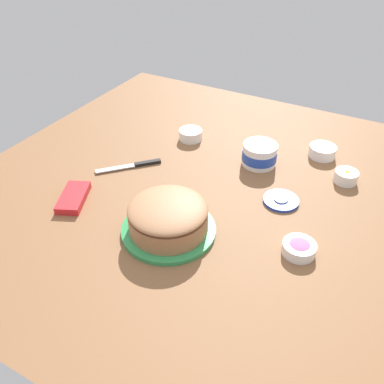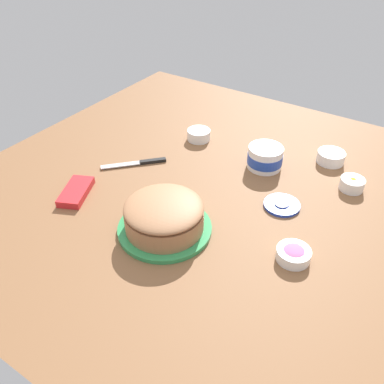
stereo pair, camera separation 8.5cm
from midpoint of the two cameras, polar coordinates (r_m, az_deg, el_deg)
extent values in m
plane|color=brown|center=(1.38, -0.23, 0.76)|extent=(1.54, 1.54, 0.00)
cylinder|color=#339351|center=(1.20, -5.28, -5.30)|extent=(0.28, 0.28, 0.01)
cylinder|color=#DBB77A|center=(1.18, -5.37, -4.14)|extent=(0.21, 0.21, 0.05)
cylinder|color=#9E6B47|center=(1.18, -5.38, -3.96)|extent=(0.23, 0.23, 0.06)
ellipsoid|color=#9E6B47|center=(1.15, -5.50, -2.44)|extent=(0.23, 0.23, 0.04)
cylinder|color=white|center=(1.49, 7.76, 5.20)|extent=(0.12, 0.12, 0.08)
cylinder|color=#2347B2|center=(1.49, 7.75, 5.07)|extent=(0.12, 0.12, 0.04)
cylinder|color=#9E6B47|center=(1.47, 7.87, 6.32)|extent=(0.11, 0.11, 0.01)
cylinder|color=#233DAD|center=(1.33, 10.51, -1.21)|extent=(0.11, 0.11, 0.01)
ellipsoid|color=white|center=(1.33, 10.54, -0.94)|extent=(0.05, 0.05, 0.01)
cube|color=silver|center=(1.49, -12.25, 3.19)|extent=(0.12, 0.11, 0.00)
cube|color=black|center=(1.50, -7.81, 4.00)|extent=(0.08, 0.08, 0.01)
cylinder|color=white|center=(1.59, 16.23, 5.43)|extent=(0.10, 0.10, 0.04)
cylinder|color=green|center=(1.59, 16.24, 5.45)|extent=(0.08, 0.08, 0.01)
ellipsoid|color=green|center=(1.59, 16.28, 5.67)|extent=(0.07, 0.07, 0.02)
cylinder|color=white|center=(1.16, 12.63, -7.73)|extent=(0.09, 0.09, 0.03)
cylinder|color=pink|center=(1.15, 12.66, -7.56)|extent=(0.08, 0.08, 0.01)
ellipsoid|color=pink|center=(1.15, 12.71, -7.31)|extent=(0.07, 0.07, 0.02)
cylinder|color=white|center=(1.64, -1.70, 7.95)|extent=(0.09, 0.09, 0.04)
cylinder|color=yellow|center=(1.64, -1.70, 8.00)|extent=(0.08, 0.08, 0.01)
ellipsoid|color=yellow|center=(1.63, -1.70, 8.21)|extent=(0.06, 0.06, 0.02)
cylinder|color=white|center=(1.47, 19.10, 2.00)|extent=(0.08, 0.08, 0.04)
cylinder|color=orange|center=(1.47, 19.13, 2.14)|extent=(0.07, 0.07, 0.01)
ellipsoid|color=orange|center=(1.46, 19.19, 2.37)|extent=(0.06, 0.06, 0.02)
cube|color=red|center=(1.38, -17.88, -0.77)|extent=(0.17, 0.13, 0.02)
camera|label=1|loc=(0.04, -91.87, -1.41)|focal=38.34mm
camera|label=2|loc=(0.04, 88.13, 1.41)|focal=38.34mm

